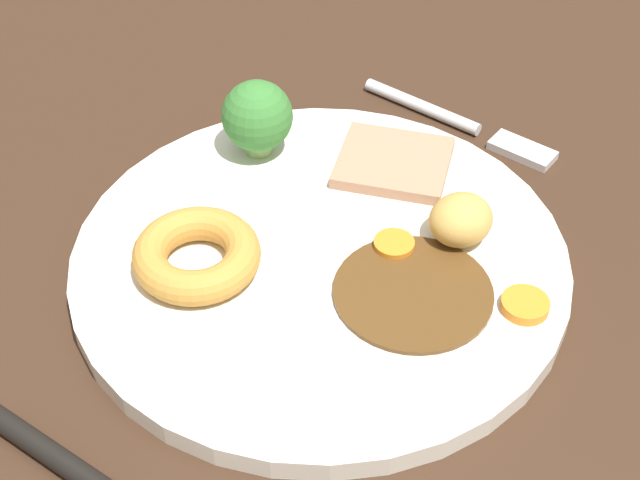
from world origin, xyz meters
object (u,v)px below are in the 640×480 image
roast_potato_left (461,220)px  carrot_coin_back (525,305)px  yorkshire_pudding (197,255)px  broccoli_floret (257,117)px  fork (462,124)px  dinner_plate (320,261)px  carrot_coin_front (394,245)px  meat_slice_main (394,162)px

roast_potato_left → carrot_coin_back: bearing=59.8°
yorkshire_pudding → broccoli_floret: bearing=-163.5°
fork → dinner_plate: bearing=-87.8°
carrot_coin_front → broccoli_floret: broccoli_floret is taller
roast_potato_left → carrot_coin_front: (2.91, -2.85, -1.18)cm
yorkshire_pudding → carrot_coin_front: size_ratio=3.07×
yorkshire_pudding → roast_potato_left: size_ratio=1.88×
roast_potato_left → broccoli_floret: (-0.74, -15.07, 1.29)cm
carrot_coin_front → broccoli_floret: size_ratio=0.47×
broccoli_floret → roast_potato_left: bearing=87.2°
carrot_coin_front → broccoli_floret: 12.99cm
meat_slice_main → fork: 8.26cm
meat_slice_main → yorkshire_pudding: 15.15cm
meat_slice_main → fork: (-8.05, 1.23, -1.41)cm
roast_potato_left → carrot_coin_front: roast_potato_left is taller
yorkshire_pudding → carrot_coin_front: 11.61cm
yorkshire_pudding → carrot_coin_front: (-7.36, 8.95, -0.70)cm
broccoli_floret → fork: bearing=139.3°
meat_slice_main → fork: meat_slice_main is taller
dinner_plate → yorkshire_pudding: yorkshire_pudding is taller
dinner_plate → yorkshire_pudding: bearing=-48.0°
meat_slice_main → roast_potato_left: 7.77cm
roast_potato_left → broccoli_floret: broccoli_floret is taller
meat_slice_main → yorkshire_pudding: size_ratio=0.95×
dinner_plate → broccoli_floret: broccoli_floret is taller
carrot_coin_front → carrot_coin_back: 8.50cm
broccoli_floret → fork: 15.34cm
roast_potato_left → broccoli_floret: bearing=-92.8°
broccoli_floret → carrot_coin_back: bearing=79.0°
dinner_plate → yorkshire_pudding: (4.83, -5.36, 1.73)cm
meat_slice_main → carrot_coin_front: size_ratio=2.92×
roast_potato_left → carrot_coin_back: size_ratio=1.46×
dinner_plate → carrot_coin_front: carrot_coin_front is taller
meat_slice_main → carrot_coin_front: 7.82cm
dinner_plate → fork: dinner_plate is taller
roast_potato_left → broccoli_floret: 15.14cm
carrot_coin_back → carrot_coin_front: bearing=-92.6°
dinner_plate → roast_potato_left: 8.71cm
carrot_coin_back → fork: (-15.29, -11.02, -1.32)cm
roast_potato_left → dinner_plate: bearing=-49.8°
dinner_plate → meat_slice_main: 9.45cm
yorkshire_pudding → dinner_plate: bearing=132.0°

